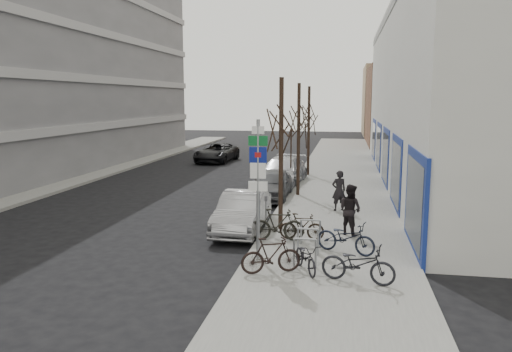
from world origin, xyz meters
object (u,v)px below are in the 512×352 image
at_px(lane_car, 217,152).
at_px(bike_near_left, 306,255).
at_px(meter_back, 297,168).
at_px(pedestrian_far, 350,209).
at_px(tree_mid, 299,113).
at_px(highway_sign_pole, 258,181).
at_px(parked_car_mid, 272,184).
at_px(parked_car_back, 282,171).
at_px(tree_far, 309,110).
at_px(bike_near_right, 271,255).
at_px(tree_near, 281,118).
at_px(bike_far_inner, 302,226).
at_px(pedestrian_near, 339,191).
at_px(bike_mid_inner, 277,224).
at_px(bike_mid_curb, 346,235).
at_px(meter_mid, 285,184).
at_px(meter_front, 266,210).
at_px(bike_far_curb, 358,261).
at_px(bike_rack, 308,238).
at_px(parked_car_front, 242,212).

bearing_deg(lane_car, bike_near_left, -65.74).
xyz_separation_m(meter_back, pedestrian_far, (2.89, -10.86, 0.12)).
bearing_deg(tree_mid, highway_sign_pole, -91.14).
distance_m(parked_car_mid, parked_car_back, 4.07).
xyz_separation_m(tree_far, bike_near_left, (1.26, -17.35, -3.49)).
height_order(tree_mid, bike_near_right, tree_mid).
bearing_deg(bike_near_right, bike_near_left, -94.23).
bearing_deg(bike_near_right, tree_near, -18.10).
xyz_separation_m(tree_far, parked_car_back, (-1.20, -3.00, -3.34)).
height_order(bike_far_inner, pedestrian_near, pedestrian_near).
relative_size(tree_mid, bike_near_left, 3.58).
distance_m(bike_near_left, bike_near_right, 0.95).
relative_size(highway_sign_pole, bike_near_right, 2.54).
distance_m(highway_sign_pole, parked_car_mid, 9.65).
bearing_deg(bike_mid_inner, bike_near_right, 178.15).
relative_size(bike_mid_curb, bike_mid_inner, 1.03).
xyz_separation_m(tree_mid, bike_mid_inner, (0.09, -8.04, -3.41)).
bearing_deg(meter_back, meter_mid, -90.00).
relative_size(meter_front, bike_far_inner, 0.85).
bearing_deg(meter_mid, meter_back, 90.00).
bearing_deg(bike_near_right, bike_mid_inner, -17.66).
bearing_deg(parked_car_mid, bike_far_curb, -69.92).
bearing_deg(parked_car_mid, bike_far_inner, -73.27).
height_order(meter_mid, bike_far_curb, meter_mid).
relative_size(tree_near, bike_near_left, 3.58).
distance_m(bike_rack, pedestrian_far, 2.85).
distance_m(meter_back, parked_car_front, 10.61).
relative_size(tree_near, pedestrian_near, 3.26).
distance_m(tree_far, meter_back, 4.08).
distance_m(highway_sign_pole, bike_rack, 2.36).
bearing_deg(bike_near_left, bike_far_inner, 72.86).
relative_size(bike_near_left, bike_far_inner, 1.03).
relative_size(meter_back, bike_far_curb, 0.67).
bearing_deg(bike_near_right, parked_car_mid, -14.09).
xyz_separation_m(highway_sign_pole, meter_mid, (-0.25, 8.51, -1.54)).
height_order(meter_mid, parked_car_back, parked_car_back).
relative_size(tree_near, parked_car_front, 1.27).
relative_size(tree_mid, tree_far, 1.00).
xyz_separation_m(lane_car, pedestrian_near, (9.43, -15.98, 0.28)).
relative_size(meter_front, bike_near_right, 0.77).
bearing_deg(parked_car_back, bike_rack, -73.54).
bearing_deg(bike_near_left, tree_far, 69.92).
xyz_separation_m(meter_mid, parked_car_mid, (-0.75, 0.93, -0.20)).
relative_size(bike_rack, parked_car_front, 0.52).
distance_m(meter_back, pedestrian_far, 11.24).
distance_m(meter_mid, lane_car, 15.93).
relative_size(bike_near_right, bike_far_curb, 0.88).
distance_m(bike_far_inner, pedestrian_near, 4.80).
xyz_separation_m(meter_front, bike_mid_curb, (2.76, -2.01, -0.20)).
xyz_separation_m(meter_back, pedestrian_near, (2.45, -7.15, 0.08)).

